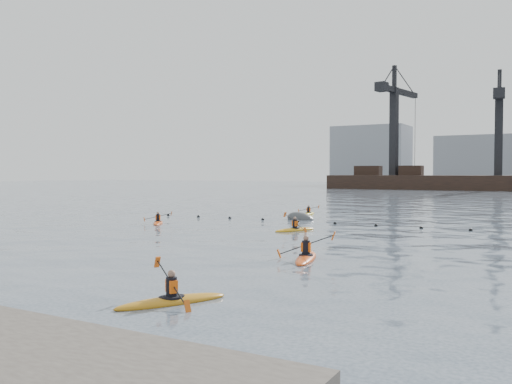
% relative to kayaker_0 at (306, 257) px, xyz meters
% --- Properties ---
extents(ground, '(400.00, 400.00, 0.00)m').
position_rel_kayaker_0_xyz_m(ground, '(-2.74, -7.02, -0.11)').
color(ground, '#36424F').
rests_on(ground, ground).
extents(float_line, '(33.24, 0.73, 0.24)m').
position_rel_kayaker_0_xyz_m(float_line, '(-3.24, 15.52, -0.08)').
color(float_line, black).
rests_on(float_line, ground).
extents(barge_pier, '(72.00, 19.30, 29.50)m').
position_rel_kayaker_0_xyz_m(barge_pier, '(-2.96, 102.98, 1.79)').
color(barge_pier, black).
rests_on(barge_pier, ground).
extents(kayaker_0, '(2.39, 3.61, 1.33)m').
position_rel_kayaker_0_xyz_m(kayaker_0, '(0.00, 0.00, 0.00)').
color(kayaker_0, '#E54E15').
rests_on(kayaker_0, ground).
extents(kayaker_1, '(2.14, 3.19, 1.29)m').
position_rel_kayaker_0_xyz_m(kayaker_1, '(-0.08, -8.75, -0.01)').
color(kayaker_1, '#C07D16').
rests_on(kayaker_1, ground).
extents(kayaker_2, '(2.19, 2.79, 0.99)m').
position_rel_kayaker_0_xyz_m(kayaker_2, '(-15.80, 9.45, -0.02)').
color(kayaker_2, '#EE5516').
rests_on(kayaker_2, ground).
extents(kayaker_3, '(2.02, 3.08, 1.23)m').
position_rel_kayaker_0_xyz_m(kayaker_3, '(-5.25, 9.92, -0.01)').
color(kayaker_3, '#F0A81C').
rests_on(kayaker_3, ground).
extents(kayaker_5, '(1.92, 2.89, 0.95)m').
position_rel_kayaker_0_xyz_m(kayaker_5, '(-9.98, 22.55, -0.02)').
color(kayaker_5, yellow).
rests_on(kayaker_5, ground).
extents(mooring_buoy, '(2.60, 1.71, 1.55)m').
position_rel_kayaker_0_xyz_m(mooring_buoy, '(-8.32, 17.45, -0.11)').
color(mooring_buoy, '#3C3F41').
rests_on(mooring_buoy, ground).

